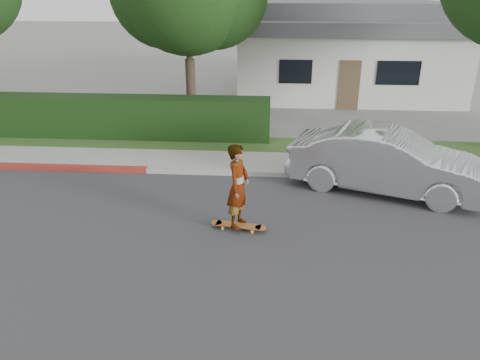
{
  "coord_description": "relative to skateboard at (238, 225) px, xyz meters",
  "views": [
    {
      "loc": [
        4.62,
        -8.28,
        5.11
      ],
      "look_at": [
        3.91,
        1.39,
        1.0
      ],
      "focal_mm": 35.0,
      "sensor_mm": 36.0,
      "label": 1
    }
  ],
  "objects": [
    {
      "name": "house",
      "position": [
        4.09,
        15.11,
        1.99
      ],
      "size": [
        10.6,
        8.6,
        4.3
      ],
      "color": "beige",
      "rests_on": "ground"
    },
    {
      "name": "road",
      "position": [
        -3.91,
        -0.89,
        -0.11
      ],
      "size": [
        60.0,
        8.0,
        0.01
      ],
      "primitive_type": "cube",
      "color": "#2D2D30",
      "rests_on": "ground"
    },
    {
      "name": "car_silver",
      "position": [
        3.68,
        2.45,
        0.71
      ],
      "size": [
        5.28,
        3.31,
        1.64
      ],
      "primitive_type": "imported",
      "rotation": [
        0.0,
        0.0,
        1.23
      ],
      "color": "silver",
      "rests_on": "ground"
    },
    {
      "name": "skateboard",
      "position": [
        0.0,
        0.0,
        0.0
      ],
      "size": [
        1.28,
        0.44,
        0.12
      ],
      "rotation": [
        0.0,
        0.0,
        -0.15
      ],
      "color": "gold",
      "rests_on": "ground"
    },
    {
      "name": "hedge",
      "position": [
        -6.91,
        6.31,
        0.64
      ],
      "size": [
        15.0,
        1.0,
        1.5
      ],
      "primitive_type": "cube",
      "color": "black",
      "rests_on": "ground"
    },
    {
      "name": "curb_far",
      "position": [
        -3.91,
        3.21,
        -0.04
      ],
      "size": [
        60.0,
        0.2,
        0.15
      ],
      "primitive_type": "cube",
      "color": "#9E9E99",
      "rests_on": "ground"
    },
    {
      "name": "sidewalk_far",
      "position": [
        -3.91,
        4.11,
        -0.05
      ],
      "size": [
        60.0,
        1.6,
        0.12
      ],
      "primitive_type": "cube",
      "color": "gray",
      "rests_on": "ground"
    },
    {
      "name": "planting_strip",
      "position": [
        -3.91,
        5.71,
        -0.06
      ],
      "size": [
        60.0,
        1.6,
        0.1
      ],
      "primitive_type": "cube",
      "color": "#2D4C1E",
      "rests_on": "ground"
    },
    {
      "name": "ground",
      "position": [
        -3.91,
        -0.89,
        -0.11
      ],
      "size": [
        120.0,
        120.0,
        0.0
      ],
      "primitive_type": "plane",
      "color": "slate",
      "rests_on": "ground"
    },
    {
      "name": "skateboarder",
      "position": [
        -0.0,
        -0.0,
        0.96
      ],
      "size": [
        0.63,
        0.79,
        1.88
      ],
      "primitive_type": "imported",
      "rotation": [
        0.0,
        0.0,
        1.27
      ],
      "color": "white",
      "rests_on": "skateboard"
    }
  ]
}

